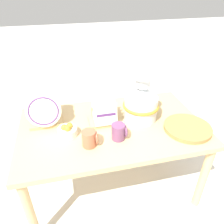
% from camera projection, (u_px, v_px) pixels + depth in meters
% --- Properties ---
extents(ground_plane, '(14.00, 14.00, 0.00)m').
position_uv_depth(ground_plane, '(112.00, 184.00, 1.82)').
color(ground_plane, silver).
extents(display_table, '(1.25, 0.75, 0.60)m').
position_uv_depth(display_table, '(112.00, 134.00, 1.54)').
color(display_table, tan).
rests_on(display_table, ground_plane).
extents(ceramic_vase, '(0.25, 0.25, 0.33)m').
position_uv_depth(ceramic_vase, '(141.00, 102.00, 1.50)').
color(ceramic_vase, silver).
rests_on(ceramic_vase, display_table).
extents(dish_rack_round_plates, '(0.22, 0.18, 0.25)m').
position_uv_depth(dish_rack_round_plates, '(45.00, 112.00, 1.47)').
color(dish_rack_round_plates, tan).
rests_on(dish_rack_round_plates, display_table).
extents(dish_rack_square_plates, '(0.22, 0.16, 0.17)m').
position_uv_depth(dish_rack_square_plates, '(104.00, 116.00, 1.51)').
color(dish_rack_square_plates, tan).
rests_on(dish_rack_square_plates, display_table).
extents(wicker_charger_stack, '(0.31, 0.31, 0.03)m').
position_uv_depth(wicker_charger_stack, '(188.00, 128.00, 1.45)').
color(wicker_charger_stack, '#AD7F47').
rests_on(wicker_charger_stack, display_table).
extents(mug_plum_glaze, '(0.09, 0.09, 0.10)m').
position_uv_depth(mug_plum_glaze, '(119.00, 132.00, 1.36)').
color(mug_plum_glaze, '#7A4770').
rests_on(mug_plum_glaze, display_table).
extents(mug_terracotta_glaze, '(0.09, 0.09, 0.10)m').
position_uv_depth(mug_terracotta_glaze, '(90.00, 138.00, 1.30)').
color(mug_terracotta_glaze, '#B76647').
rests_on(mug_terracotta_glaze, display_table).
extents(fruit_bowl, '(0.12, 0.12, 0.08)m').
position_uv_depth(fruit_bowl, '(67.00, 131.00, 1.40)').
color(fruit_bowl, white).
rests_on(fruit_bowl, display_table).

